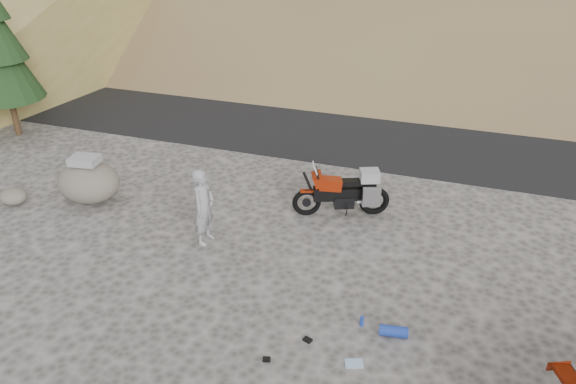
{
  "coord_description": "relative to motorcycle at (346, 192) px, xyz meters",
  "views": [
    {
      "loc": [
        2.78,
        -8.77,
        6.97
      ],
      "look_at": [
        -0.81,
        1.78,
        1.0
      ],
      "focal_mm": 35.0,
      "sensor_mm": 36.0,
      "label": 1
    }
  ],
  "objects": [
    {
      "name": "gear_glove_a",
      "position": [
        0.43,
        -4.51,
        -0.58
      ],
      "size": [
        0.18,
        0.15,
        0.04
      ],
      "primitive_type": "cube",
      "rotation": [
        0.0,
        0.0,
        -0.35
      ],
      "color": "black",
      "rests_on": "ground"
    },
    {
      "name": "gear_blue_mat",
      "position": [
        1.83,
        -3.89,
        -0.5
      ],
      "size": [
        0.53,
        0.27,
        0.2
      ],
      "primitive_type": "cylinder",
      "rotation": [
        0.0,
        1.57,
        0.15
      ],
      "color": "#1B38A4",
      "rests_on": "ground"
    },
    {
      "name": "man",
      "position": [
        -2.68,
        -2.18,
        -0.6
      ],
      "size": [
        0.46,
        0.67,
        1.78
      ],
      "primitive_type": "imported",
      "rotation": [
        0.0,
        0.0,
        1.52
      ],
      "color": "#95969B",
      "rests_on": "ground"
    },
    {
      "name": "ground",
      "position": [
        -0.28,
        -2.91,
        -0.6
      ],
      "size": [
        140.0,
        140.0,
        0.0
      ],
      "primitive_type": "plane",
      "color": "#454340",
      "rests_on": "ground"
    },
    {
      "name": "motorcycle",
      "position": [
        0.0,
        0.0,
        0.0
      ],
      "size": [
        2.25,
        1.18,
        1.41
      ],
      "rotation": [
        0.0,
        0.0,
        0.38
      ],
      "color": "black",
      "rests_on": "ground"
    },
    {
      "name": "boulder",
      "position": [
        -6.31,
        -1.39,
        -0.07
      ],
      "size": [
        1.68,
        1.46,
        1.21
      ],
      "rotation": [
        0.0,
        0.0,
        -0.07
      ],
      "color": "#59534C",
      "rests_on": "ground"
    },
    {
      "name": "gear_blue_cloth",
      "position": [
        1.32,
        -4.78,
        -0.6
      ],
      "size": [
        0.36,
        0.31,
        0.01
      ],
      "primitive_type": "cube",
      "rotation": [
        0.0,
        0.0,
        0.35
      ],
      "color": "#93B9E4",
      "rests_on": "ground"
    },
    {
      "name": "gear_glove_b",
      "position": [
        -0.09,
        -5.18,
        -0.58
      ],
      "size": [
        0.15,
        0.13,
        0.04
      ],
      "primitive_type": "cube",
      "rotation": [
        0.0,
        0.0,
        0.3
      ],
      "color": "black",
      "rests_on": "ground"
    },
    {
      "name": "small_rock",
      "position": [
        -8.05,
        -2.17,
        -0.4
      ],
      "size": [
        0.83,
        0.79,
        0.41
      ],
      "rotation": [
        0.0,
        0.0,
        -0.31
      ],
      "color": "#59534C",
      "rests_on": "ground"
    },
    {
      "name": "gear_bottle",
      "position": [
        1.24,
        -3.81,
        -0.5
      ],
      "size": [
        0.09,
        0.09,
        0.2
      ],
      "primitive_type": "cylinder",
      "rotation": [
        0.0,
        0.0,
        0.24
      ],
      "color": "#1B38A4",
      "rests_on": "ground"
    },
    {
      "name": "road",
      "position": [
        -0.28,
        6.09,
        -0.6
      ],
      "size": [
        120.0,
        7.0,
        0.05
      ],
      "primitive_type": "cube",
      "color": "black",
      "rests_on": "ground"
    }
  ]
}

